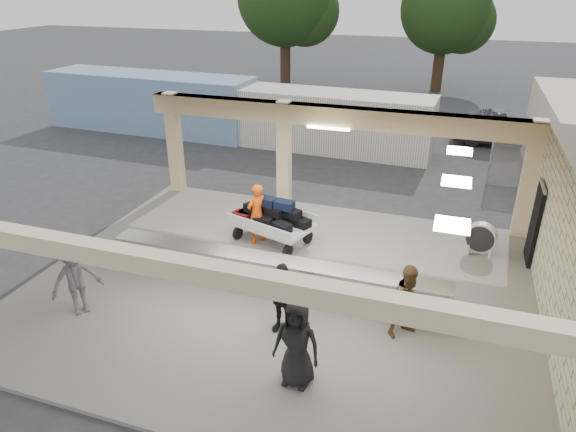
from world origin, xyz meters
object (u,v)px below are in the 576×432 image
(baggage_handler, at_px, (257,214))
(passenger_c, at_px, (76,279))
(passenger_a, at_px, (409,301))
(passenger_b, at_px, (282,297))
(luggage_cart, at_px, (272,218))
(container_blue, at_px, (151,102))
(container_white, at_px, (301,118))
(baggage_counter, at_px, (272,277))
(car_dark, at_px, (505,129))
(passenger_d, at_px, (297,343))
(drum_fan, at_px, (481,238))

(baggage_handler, height_order, passenger_c, baggage_handler)
(passenger_a, xyz_separation_m, passenger_c, (-7.08, -1.55, 0.05))
(baggage_handler, xyz_separation_m, passenger_b, (1.99, -3.60, -0.06))
(luggage_cart, xyz_separation_m, container_blue, (-9.91, 9.58, 0.57))
(luggage_cart, relative_size, container_white, 0.22)
(baggage_counter, bearing_deg, luggage_cart, 110.34)
(passenger_a, bearing_deg, container_blue, 93.46)
(baggage_handler, relative_size, passenger_a, 1.08)
(luggage_cart, height_order, car_dark, car_dark)
(baggage_handler, relative_size, passenger_b, 1.08)
(container_white, bearing_deg, container_blue, -179.10)
(luggage_cart, height_order, passenger_d, passenger_d)
(container_white, bearing_deg, luggage_cart, -75.01)
(drum_fan, height_order, passenger_a, passenger_a)
(passenger_b, relative_size, passenger_d, 0.91)
(passenger_d, distance_m, container_white, 15.21)
(passenger_d, height_order, car_dark, passenger_d)
(car_dark, bearing_deg, passenger_c, 149.40)
(container_white, distance_m, container_blue, 7.87)
(baggage_handler, distance_m, container_blue, 13.67)
(baggage_handler, bearing_deg, container_blue, -106.49)
(drum_fan, relative_size, container_blue, 0.09)
(drum_fan, distance_m, car_dark, 11.29)
(passenger_b, distance_m, car_dark, 16.90)
(passenger_b, relative_size, container_blue, 0.15)
(drum_fan, bearing_deg, passenger_b, -119.54)
(baggage_handler, height_order, car_dark, baggage_handler)
(passenger_a, relative_size, passenger_c, 0.95)
(drum_fan, relative_size, baggage_handler, 0.53)
(baggage_handler, bearing_deg, baggage_counter, 58.46)
(baggage_counter, xyz_separation_m, passenger_b, (0.66, -1.21, 0.33))
(baggage_handler, distance_m, passenger_c, 5.12)
(container_white, bearing_deg, baggage_counter, -73.21)
(container_white, bearing_deg, drum_fan, -44.40)
(passenger_c, relative_size, car_dark, 0.38)
(drum_fan, xyz_separation_m, baggage_handler, (-6.03, -1.27, 0.39))
(container_white, bearing_deg, passenger_d, -70.37)
(baggage_handler, distance_m, passenger_d, 5.72)
(baggage_handler, bearing_deg, passenger_d, 58.22)
(car_dark, height_order, container_blue, container_blue)
(passenger_d, xyz_separation_m, container_blue, (-12.30, 14.79, 0.37))
(passenger_b, height_order, car_dark, passenger_b)
(baggage_counter, distance_m, baggage_handler, 2.77)
(car_dark, relative_size, container_blue, 0.42)
(drum_fan, bearing_deg, baggage_counter, -131.94)
(passenger_c, xyz_separation_m, container_blue, (-7.00, 14.23, 0.41))
(luggage_cart, xyz_separation_m, drum_fan, (5.66, 1.06, -0.21))
(baggage_handler, distance_m, passenger_a, 5.39)
(baggage_handler, xyz_separation_m, container_blue, (-9.53, 9.78, 0.40))
(passenger_b, distance_m, container_blue, 17.67)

